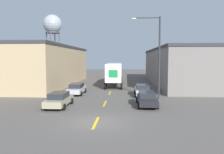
{
  "coord_description": "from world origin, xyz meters",
  "views": [
    {
      "loc": [
        2.18,
        -15.66,
        4.67
      ],
      "look_at": [
        0.27,
        14.41,
        2.14
      ],
      "focal_mm": 35.0,
      "sensor_mm": 36.0,
      "label": 1
    }
  ],
  "objects_px": {
    "parked_car_left_far": "(77,89)",
    "parked_car_right_mid": "(142,90)",
    "semi_truck": "(115,72)",
    "street_lamp": "(156,52)",
    "parked_car_right_near": "(147,98)",
    "parked_car_left_near": "(59,99)",
    "water_tower": "(53,25)"
  },
  "relations": [
    {
      "from": "parked_car_right_mid",
      "to": "street_lamp",
      "type": "bearing_deg",
      "value": -57.94
    },
    {
      "from": "semi_truck",
      "to": "street_lamp",
      "type": "distance_m",
      "value": 14.63
    },
    {
      "from": "parked_car_left_near",
      "to": "water_tower",
      "type": "distance_m",
      "value": 49.73
    },
    {
      "from": "semi_truck",
      "to": "parked_car_left_far",
      "type": "relative_size",
      "value": 2.89
    },
    {
      "from": "parked_car_left_far",
      "to": "parked_car_right_near",
      "type": "bearing_deg",
      "value": -37.65
    },
    {
      "from": "parked_car_left_near",
      "to": "parked_car_right_mid",
      "type": "distance_m",
      "value": 11.01
    },
    {
      "from": "water_tower",
      "to": "street_lamp",
      "type": "bearing_deg",
      "value": -57.52
    },
    {
      "from": "semi_truck",
      "to": "parked_car_left_near",
      "type": "bearing_deg",
      "value": -105.03
    },
    {
      "from": "parked_car_left_far",
      "to": "street_lamp",
      "type": "bearing_deg",
      "value": -15.86
    },
    {
      "from": "semi_truck",
      "to": "street_lamp",
      "type": "xyz_separation_m",
      "value": [
        5.45,
        -13.21,
        3.15
      ]
    },
    {
      "from": "parked_car_left_near",
      "to": "parked_car_right_mid",
      "type": "xyz_separation_m",
      "value": [
        8.55,
        6.95,
        0.0
      ]
    },
    {
      "from": "parked_car_right_near",
      "to": "street_lamp",
      "type": "relative_size",
      "value": 0.49
    },
    {
      "from": "parked_car_right_mid",
      "to": "parked_car_left_far",
      "type": "bearing_deg",
      "value": 175.65
    },
    {
      "from": "parked_car_left_far",
      "to": "water_tower",
      "type": "relative_size",
      "value": 0.26
    },
    {
      "from": "semi_truck",
      "to": "parked_car_right_mid",
      "type": "distance_m",
      "value": 11.89
    },
    {
      "from": "parked_car_left_far",
      "to": "street_lamp",
      "type": "distance_m",
      "value": 11.33
    },
    {
      "from": "parked_car_right_near",
      "to": "parked_car_left_near",
      "type": "distance_m",
      "value": 8.61
    },
    {
      "from": "parked_car_right_mid",
      "to": "parked_car_left_near",
      "type": "bearing_deg",
      "value": -140.89
    },
    {
      "from": "parked_car_right_near",
      "to": "street_lamp",
      "type": "bearing_deg",
      "value": 70.27
    },
    {
      "from": "parked_car_right_near",
      "to": "parked_car_right_mid",
      "type": "xyz_separation_m",
      "value": [
        0.0,
        5.94,
        0.0
      ]
    },
    {
      "from": "parked_car_left_far",
      "to": "water_tower",
      "type": "height_order",
      "value": "water_tower"
    },
    {
      "from": "parked_car_right_near",
      "to": "water_tower",
      "type": "distance_m",
      "value": 52.21
    },
    {
      "from": "parked_car_right_near",
      "to": "parked_car_left_near",
      "type": "bearing_deg",
      "value": -173.31
    },
    {
      "from": "parked_car_left_far",
      "to": "parked_car_left_near",
      "type": "distance_m",
      "value": 7.6
    },
    {
      "from": "parked_car_right_mid",
      "to": "water_tower",
      "type": "bearing_deg",
      "value": 122.51
    },
    {
      "from": "semi_truck",
      "to": "parked_car_left_near",
      "type": "xyz_separation_m",
      "value": [
        -4.46,
        -18.0,
        -1.57
      ]
    },
    {
      "from": "parked_car_left_far",
      "to": "street_lamp",
      "type": "height_order",
      "value": "street_lamp"
    },
    {
      "from": "semi_truck",
      "to": "water_tower",
      "type": "relative_size",
      "value": 0.74
    },
    {
      "from": "semi_truck",
      "to": "water_tower",
      "type": "distance_m",
      "value": 35.98
    },
    {
      "from": "parked_car_left_far",
      "to": "parked_car_right_mid",
      "type": "relative_size",
      "value": 1.0
    },
    {
      "from": "semi_truck",
      "to": "parked_car_right_near",
      "type": "bearing_deg",
      "value": -77.58
    },
    {
      "from": "parked_car_left_near",
      "to": "parked_car_right_mid",
      "type": "bearing_deg",
      "value": 39.11
    }
  ]
}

